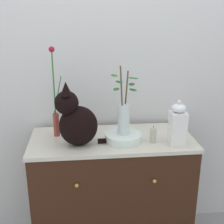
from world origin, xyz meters
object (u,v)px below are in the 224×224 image
vase_glass_clear (124,116)px  jar_lidded_porcelain (178,125)px  candle_pillar (153,135)px  bowl_porcelain (123,137)px  vase_slim_green (56,111)px  sideboard (112,194)px  cat_sitting (76,120)px

vase_glass_clear → jar_lidded_porcelain: bearing=-13.3°
vase_glass_clear → candle_pillar: 0.22m
bowl_porcelain → candle_pillar: (0.18, -0.04, 0.02)m
vase_slim_green → vase_glass_clear: (0.43, -0.13, -0.00)m
sideboard → vase_glass_clear: vase_glass_clear is taller
bowl_porcelain → vase_glass_clear: bearing=-63.9°
sideboard → bowl_porcelain: size_ratio=4.61×
vase_slim_green → bowl_porcelain: size_ratio=2.54×
sideboard → bowl_porcelain: bearing=-40.1°
vase_glass_clear → candle_pillar: bearing=-11.3°
cat_sitting → bowl_porcelain: (0.29, 0.03, -0.14)m
cat_sitting → jar_lidded_porcelain: cat_sitting is taller
sideboard → bowl_porcelain: (0.07, -0.06, 0.46)m
sideboard → cat_sitting: cat_sitting is taller
sideboard → vase_glass_clear: size_ratio=2.48×
cat_sitting → bowl_porcelain: bearing=5.0°
cat_sitting → vase_slim_green: (-0.13, 0.16, 0.01)m
sideboard → jar_lidded_porcelain: bearing=-18.8°
vase_glass_clear → candle_pillar: size_ratio=3.82×
sideboard → vase_slim_green: bearing=168.2°
sideboard → candle_pillar: candle_pillar is taller
vase_glass_clear → jar_lidded_porcelain: size_ratio=1.50×
vase_slim_green → candle_pillar: (0.61, -0.17, -0.13)m
vase_glass_clear → candle_pillar: vase_glass_clear is taller
sideboard → candle_pillar: size_ratio=9.45×
sideboard → vase_slim_green: vase_slim_green is taller
bowl_porcelain → vase_glass_clear: vase_glass_clear is taller
vase_slim_green → sideboard: bearing=-11.8°
bowl_porcelain → jar_lidded_porcelain: (0.32, -0.08, 0.10)m
vase_slim_green → bowl_porcelain: (0.43, -0.13, -0.15)m
cat_sitting → bowl_porcelain: 0.33m
vase_glass_clear → cat_sitting: bearing=-175.1°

